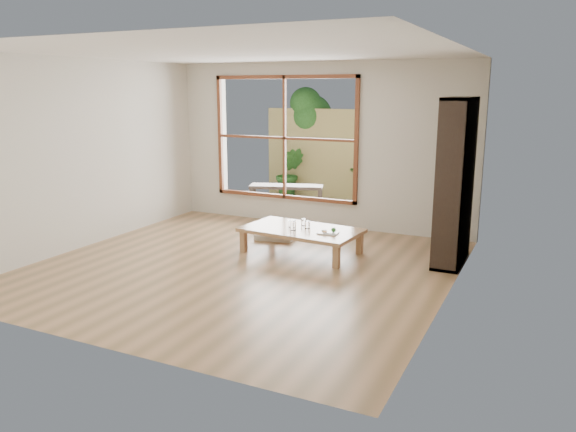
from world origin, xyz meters
name	(u,v)px	position (x,y,z in m)	size (l,w,h in m)	color
ground	(244,266)	(0.00, 0.00, 0.00)	(5.00, 5.00, 0.00)	#AD8056
low_table	(301,231)	(0.41, 0.86, 0.30)	(1.63, 1.01, 0.34)	#98784A
floor_cushion	(278,234)	(-0.25, 1.46, 0.04)	(0.57, 0.57, 0.08)	beige
bookshelf	(455,182)	(2.31, 1.31, 1.05)	(0.33, 0.94, 2.09)	black
glass_tall	(293,225)	(0.35, 0.73, 0.41)	(0.08, 0.08, 0.14)	silver
glass_mid	(307,225)	(0.48, 0.90, 0.39)	(0.07, 0.07, 0.10)	silver
glass_short	(304,222)	(0.36, 1.03, 0.39)	(0.07, 0.07, 0.09)	silver
glass_small	(291,224)	(0.25, 0.87, 0.39)	(0.07, 0.07, 0.09)	silver
food_tray	(329,232)	(0.84, 0.77, 0.36)	(0.27, 0.20, 0.08)	white
deck	(312,209)	(-0.60, 3.56, 0.00)	(2.80, 2.00, 0.05)	#3E352D
garden_bench	(286,188)	(-1.03, 3.35, 0.39)	(1.39, 0.79, 0.42)	black
bamboo_fence	(332,155)	(-0.60, 4.56, 0.90)	(2.80, 0.06, 1.80)	tan
shrub_right	(371,182)	(0.29, 4.34, 0.46)	(0.79, 0.68, 0.88)	#2C6A27
shrub_left	(290,173)	(-1.39, 4.27, 0.53)	(0.56, 0.45, 1.01)	#2C6A27
garden_tree	(307,117)	(-1.28, 4.86, 1.63)	(1.04, 0.85, 2.22)	#4C3D2D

